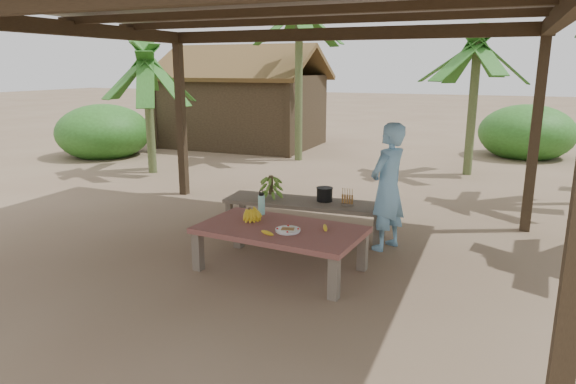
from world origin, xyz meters
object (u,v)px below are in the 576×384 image
at_px(bench, 305,205).
at_px(work_table, 280,233).
at_px(cooking_pot, 325,195).
at_px(plate, 288,230).
at_px(water_flask, 261,204).
at_px(ripe_banana_bunch, 250,213).
at_px(woman, 388,187).

bearing_deg(bench, work_table, -84.22).
bearing_deg(cooking_pot, plate, -86.06).
relative_size(water_flask, cooking_pot, 1.43).
xyz_separation_m(bench, cooking_pot, (0.25, 0.10, 0.15)).
bearing_deg(ripe_banana_bunch, water_flask, 83.62).
bearing_deg(ripe_banana_bunch, bench, 79.63).
xyz_separation_m(work_table, ripe_banana_bunch, (-0.44, 0.14, 0.14)).
bearing_deg(ripe_banana_bunch, plate, -23.22).
xyz_separation_m(bench, water_flask, (-0.19, -0.96, 0.23)).
relative_size(ripe_banana_bunch, woman, 0.17).
height_order(bench, woman, woman).
distance_m(water_flask, cooking_pot, 1.16).
bearing_deg(water_flask, woman, 29.55).
bearing_deg(cooking_pot, water_flask, -112.56).
distance_m(bench, woman, 1.24).
distance_m(work_table, woman, 1.54).
relative_size(cooking_pot, woman, 0.13).
distance_m(work_table, cooking_pot, 1.46).
distance_m(work_table, ripe_banana_bunch, 0.48).
bearing_deg(cooking_pot, bench, -157.77).
height_order(ripe_banana_bunch, plate, ripe_banana_bunch).
bearing_deg(work_table, water_flask, 141.19).
xyz_separation_m(water_flask, woman, (1.35, 0.77, 0.17)).
xyz_separation_m(ripe_banana_bunch, cooking_pot, (0.47, 1.32, -0.04)).
relative_size(ripe_banana_bunch, cooking_pot, 1.23).
bearing_deg(water_flask, cooking_pot, 67.44).
bearing_deg(plate, bench, 103.60).
relative_size(bench, water_flask, 7.30).
bearing_deg(water_flask, plate, -42.66).
bearing_deg(woman, water_flask, -38.48).
bearing_deg(work_table, plate, -34.44).
bearing_deg(plate, water_flask, 137.34).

